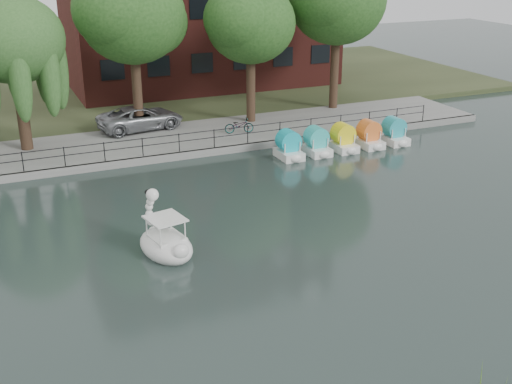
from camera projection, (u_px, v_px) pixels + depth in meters
ground_plane at (287, 264)px, 23.46m from camera, size 120.00×120.00×0.00m
promenade at (166, 141)px, 37.04m from camera, size 40.00×6.00×0.40m
kerb at (181, 156)px, 34.52m from camera, size 40.00×0.25×0.40m
land_strip at (115, 92)px, 49.00m from camera, size 60.00×22.00×0.36m
railing at (179, 138)px, 34.35m from camera, size 32.00×0.05×1.00m
willow_mid at (13, 40)px, 32.90m from camera, size 5.32×5.32×8.15m
broadleaf_center at (132, 16)px, 35.86m from camera, size 6.00×6.00×9.25m
broadleaf_right at (251, 24)px, 38.27m from camera, size 5.40×5.40×8.32m
broadleaf_far at (338, 1)px, 41.16m from camera, size 6.30×6.30×9.71m
minivan at (141, 116)px, 38.34m from camera, size 3.53×6.19×1.63m
bicycle at (239, 125)px, 37.74m from camera, size 0.94×1.81×1.00m
swan_boat at (165, 241)px, 24.09m from camera, size 2.24×3.04×2.33m
pedal_boat_row at (343, 140)px, 35.89m from camera, size 7.95×1.70×1.40m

